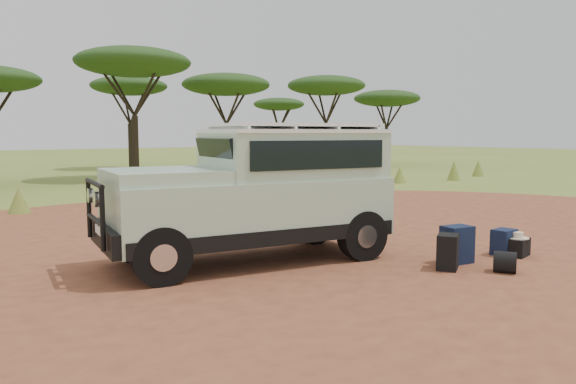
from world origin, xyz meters
TOP-DOWN VIEW (x-y plane):
  - ground at (0.00, 0.00)m, footprint 140.00×140.00m
  - dirt_clearing at (0.00, 0.00)m, footprint 23.00×23.00m
  - grass_fringe at (0.12, 8.67)m, footprint 36.60×1.60m
  - acacia_treeline at (0.75, 19.81)m, footprint 46.70×13.20m
  - safari_vehicle at (-1.22, 0.73)m, footprint 4.95×2.68m
  - walking_staff at (-2.98, 1.06)m, footprint 0.30×0.49m
  - backpack_black at (0.71, -1.65)m, footprint 0.50×0.46m
  - backpack_navy at (1.20, -1.48)m, footprint 0.53×0.42m
  - backpack_olive at (1.34, -1.40)m, footprint 0.41×0.37m
  - duffel_navy at (2.36, -1.63)m, footprint 0.42×0.33m
  - hard_case at (2.47, -1.83)m, footprint 0.50×0.40m
  - stuff_sack at (1.24, -2.32)m, footprint 0.45×0.45m
  - safari_hat at (2.47, -1.83)m, footprint 0.37×0.37m

SIDE VIEW (x-z plane):
  - ground at x=0.00m, z-range 0.00..0.00m
  - dirt_clearing at x=0.00m, z-range 0.00..0.01m
  - hard_case at x=2.47m, z-range 0.00..0.32m
  - stuff_sack at x=1.24m, z-range 0.00..0.33m
  - duffel_navy at x=2.36m, z-range 0.00..0.46m
  - backpack_olive at x=1.34m, z-range 0.00..0.48m
  - backpack_black at x=0.71m, z-range 0.00..0.56m
  - backpack_navy at x=1.20m, z-range 0.00..0.62m
  - safari_hat at x=2.47m, z-range 0.30..0.41m
  - grass_fringe at x=0.12m, z-range -0.05..0.85m
  - walking_staff at x=-2.98m, z-range 0.00..1.29m
  - safari_vehicle at x=-1.22m, z-range -0.04..2.25m
  - acacia_treeline at x=0.75m, z-range 1.74..8.00m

